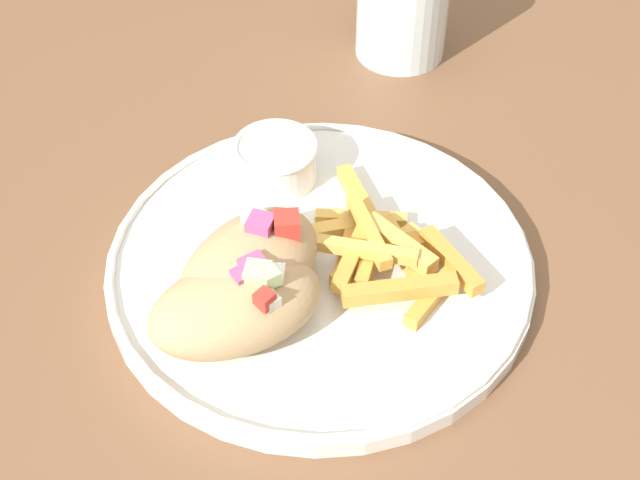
# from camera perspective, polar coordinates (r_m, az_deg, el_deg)

# --- Properties ---
(table) EXTENTS (1.11, 1.11, 0.75)m
(table) POSITION_cam_1_polar(r_m,az_deg,el_deg) (0.72, -1.13, -8.26)
(table) COLOR brown
(table) RESTS_ON ground_plane
(plate) EXTENTS (0.31, 0.31, 0.02)m
(plate) POSITION_cam_1_polar(r_m,az_deg,el_deg) (0.66, 0.00, -1.47)
(plate) COLOR white
(plate) RESTS_ON table
(pita_sandwich_near) EXTENTS (0.14, 0.11, 0.06)m
(pita_sandwich_near) POSITION_cam_1_polar(r_m,az_deg,el_deg) (0.59, -5.11, -4.40)
(pita_sandwich_near) COLOR tan
(pita_sandwich_near) RESTS_ON plate
(pita_sandwich_far) EXTENTS (0.14, 0.10, 0.06)m
(pita_sandwich_far) POSITION_cam_1_polar(r_m,az_deg,el_deg) (0.61, -4.55, -1.81)
(pita_sandwich_far) COLOR tan
(pita_sandwich_far) RESTS_ON plate
(fries_pile) EXTENTS (0.11, 0.16, 0.03)m
(fries_pile) POSITION_cam_1_polar(r_m,az_deg,el_deg) (0.65, 3.99, -0.51)
(fries_pile) COLOR gold
(fries_pile) RESTS_ON plate
(sauce_ramekin) EXTENTS (0.07, 0.07, 0.03)m
(sauce_ramekin) POSITION_cam_1_polar(r_m,az_deg,el_deg) (0.70, -2.85, 5.19)
(sauce_ramekin) COLOR white
(sauce_ramekin) RESTS_ON plate
(water_glass) EXTENTS (0.09, 0.09, 0.11)m
(water_glass) POSITION_cam_1_polar(r_m,az_deg,el_deg) (0.86, 5.31, 14.62)
(water_glass) COLOR silver
(water_glass) RESTS_ON table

